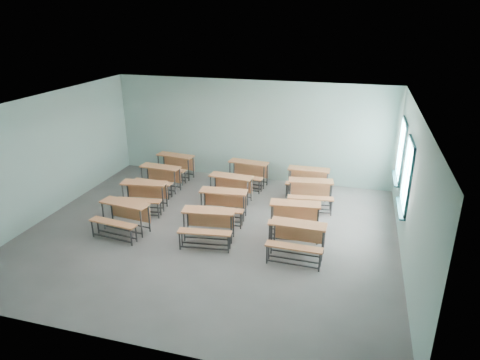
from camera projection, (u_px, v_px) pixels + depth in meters
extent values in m
cube|color=slate|center=(210.00, 233.00, 10.65)|extent=(9.00, 8.00, 0.02)
cube|color=silver|center=(206.00, 104.00, 9.48)|extent=(9.00, 8.00, 0.02)
cube|color=#97BDB3|center=(251.00, 130.00, 13.66)|extent=(9.00, 0.02, 3.20)
cube|color=#97BDB3|center=(119.00, 261.00, 6.47)|extent=(9.00, 0.02, 3.20)
cube|color=#97BDB3|center=(46.00, 156.00, 11.21)|extent=(0.02, 8.00, 3.20)
cube|color=#97BDB3|center=(412.00, 193.00, 8.93)|extent=(0.02, 8.00, 3.20)
cube|color=#1C484E|center=(398.00, 176.00, 11.69)|extent=(0.06, 1.20, 0.06)
cube|color=#1C484E|center=(405.00, 121.00, 11.13)|extent=(0.06, 1.20, 0.06)
cube|color=#1C484E|center=(403.00, 156.00, 10.90)|extent=(0.06, 0.06, 1.60)
cube|color=#1C484E|center=(400.00, 144.00, 11.92)|extent=(0.06, 0.06, 1.60)
cube|color=#1C484E|center=(401.00, 150.00, 11.41)|extent=(0.04, 0.04, 1.48)
cube|color=#1C484E|center=(401.00, 150.00, 11.41)|extent=(0.04, 1.08, 0.04)
cube|color=#1C484E|center=(396.00, 178.00, 11.72)|extent=(0.14, 1.28, 0.04)
cube|color=white|center=(402.00, 150.00, 11.41)|extent=(0.01, 1.08, 1.48)
cube|color=#1C484E|center=(403.00, 206.00, 9.90)|extent=(0.06, 1.20, 0.06)
cube|color=#1C484E|center=(412.00, 142.00, 9.34)|extent=(0.06, 1.20, 0.06)
cube|color=#1C484E|center=(410.00, 184.00, 9.11)|extent=(0.06, 0.06, 1.60)
cube|color=#1C484E|center=(405.00, 167.00, 10.13)|extent=(0.06, 0.06, 1.60)
cube|color=#1C484E|center=(407.00, 175.00, 9.62)|extent=(0.04, 0.04, 1.48)
cube|color=#1C484E|center=(407.00, 175.00, 9.62)|extent=(0.04, 1.08, 0.04)
cube|color=#1C484E|center=(400.00, 208.00, 9.93)|extent=(0.14, 1.28, 0.04)
cube|color=white|center=(409.00, 175.00, 9.61)|extent=(0.01, 1.08, 1.48)
cube|color=#CC7A49|center=(125.00, 203.00, 10.48)|extent=(1.28, 0.56, 0.04)
cube|color=#CC7A49|center=(130.00, 212.00, 10.76)|extent=(1.17, 0.16, 0.42)
cylinder|color=#383B3D|center=(103.00, 216.00, 10.69)|extent=(0.04, 0.04, 0.73)
cylinder|color=#383B3D|center=(141.00, 224.00, 10.28)|extent=(0.04, 0.04, 0.73)
cylinder|color=#383B3D|center=(112.00, 211.00, 10.97)|extent=(0.04, 0.04, 0.73)
cylinder|color=#383B3D|center=(149.00, 218.00, 10.56)|extent=(0.04, 0.04, 0.73)
cube|color=#383B3D|center=(123.00, 230.00, 10.58)|extent=(1.13, 0.17, 0.03)
cube|color=#383B3D|center=(131.00, 224.00, 10.86)|extent=(1.13, 0.17, 0.03)
cube|color=#CC7A49|center=(113.00, 223.00, 10.17)|extent=(1.26, 0.41, 0.04)
cylinder|color=#383B3D|center=(93.00, 229.00, 10.37)|extent=(0.04, 0.04, 0.43)
cylinder|color=#383B3D|center=(131.00, 238.00, 9.97)|extent=(0.04, 0.04, 0.43)
cylinder|color=#383B3D|center=(98.00, 225.00, 10.54)|extent=(0.04, 0.04, 0.43)
cylinder|color=#383B3D|center=(136.00, 234.00, 10.13)|extent=(0.04, 0.04, 0.43)
cube|color=#383B3D|center=(112.00, 238.00, 10.22)|extent=(1.13, 0.17, 0.03)
cube|color=#383B3D|center=(117.00, 234.00, 10.39)|extent=(1.13, 0.17, 0.03)
cube|color=#CC7A49|center=(209.00, 211.00, 10.08)|extent=(1.28, 0.58, 0.04)
cube|color=#CC7A49|center=(211.00, 219.00, 10.37)|extent=(1.16, 0.18, 0.42)
cylinder|color=#383B3D|center=(184.00, 227.00, 10.14)|extent=(0.04, 0.04, 0.73)
cylinder|color=#383B3D|center=(231.00, 230.00, 10.00)|extent=(0.04, 0.04, 0.73)
cylinder|color=#383B3D|center=(188.00, 221.00, 10.45)|extent=(0.04, 0.04, 0.73)
cylinder|color=#383B3D|center=(233.00, 224.00, 10.30)|extent=(0.04, 0.04, 0.73)
cube|color=#383B3D|center=(208.00, 238.00, 10.17)|extent=(1.13, 0.19, 0.03)
cube|color=#383B3D|center=(211.00, 232.00, 10.47)|extent=(1.13, 0.19, 0.03)
cube|color=#CC7A49|center=(204.00, 232.00, 9.74)|extent=(1.26, 0.42, 0.04)
cylinder|color=#383B3D|center=(180.00, 241.00, 9.80)|extent=(0.04, 0.04, 0.43)
cylinder|color=#383B3D|center=(228.00, 245.00, 9.66)|extent=(0.04, 0.04, 0.43)
cylinder|color=#383B3D|center=(182.00, 237.00, 9.98)|extent=(0.04, 0.04, 0.43)
cylinder|color=#383B3D|center=(230.00, 241.00, 9.84)|extent=(0.04, 0.04, 0.43)
cube|color=#383B3D|center=(204.00, 248.00, 9.78)|extent=(1.13, 0.19, 0.03)
cube|color=#383B3D|center=(206.00, 244.00, 9.96)|extent=(1.13, 0.19, 0.03)
cube|color=#CC7A49|center=(299.00, 224.00, 9.44)|extent=(1.24, 0.43, 0.04)
cube|color=#CC7A49|center=(299.00, 233.00, 9.73)|extent=(1.17, 0.04, 0.42)
cylinder|color=#383B3D|center=(271.00, 239.00, 9.59)|extent=(0.04, 0.04, 0.73)
cylinder|color=#383B3D|center=(322.00, 247.00, 9.28)|extent=(0.04, 0.04, 0.73)
cylinder|color=#383B3D|center=(275.00, 233.00, 9.88)|extent=(0.04, 0.04, 0.73)
cylinder|color=#383B3D|center=(324.00, 240.00, 9.58)|extent=(0.04, 0.04, 0.73)
cube|color=#383B3D|center=(296.00, 253.00, 9.53)|extent=(1.13, 0.05, 0.03)
cube|color=#383B3D|center=(298.00, 246.00, 9.82)|extent=(1.13, 0.05, 0.03)
cube|color=#CC7A49|center=(294.00, 247.00, 9.11)|extent=(1.24, 0.28, 0.04)
cylinder|color=#383B3D|center=(267.00, 255.00, 9.26)|extent=(0.04, 0.04, 0.43)
cylinder|color=#383B3D|center=(319.00, 263.00, 8.96)|extent=(0.04, 0.04, 0.43)
cylinder|color=#383B3D|center=(269.00, 250.00, 9.44)|extent=(0.04, 0.04, 0.43)
cylinder|color=#383B3D|center=(321.00, 258.00, 9.13)|extent=(0.04, 0.04, 0.43)
cube|color=#383B3D|center=(292.00, 264.00, 9.16)|extent=(1.13, 0.05, 0.03)
cube|color=#383B3D|center=(294.00, 259.00, 9.33)|extent=(1.13, 0.05, 0.03)
cube|color=#CC7A49|center=(144.00, 183.00, 11.73)|extent=(1.28, 0.57, 0.04)
cube|color=#CC7A49|center=(147.00, 191.00, 12.02)|extent=(1.17, 0.17, 0.42)
cylinder|color=#383B3D|center=(123.00, 197.00, 11.79)|extent=(0.04, 0.04, 0.73)
cylinder|color=#383B3D|center=(163.00, 199.00, 11.64)|extent=(0.04, 0.04, 0.73)
cylinder|color=#383B3D|center=(128.00, 192.00, 12.10)|extent=(0.04, 0.04, 0.73)
cylinder|color=#383B3D|center=(166.00, 195.00, 11.95)|extent=(0.04, 0.04, 0.73)
cube|color=#383B3D|center=(144.00, 207.00, 11.81)|extent=(1.13, 0.18, 0.03)
cube|color=#383B3D|center=(148.00, 202.00, 12.12)|extent=(1.13, 0.18, 0.03)
cube|color=#CC7A49|center=(138.00, 200.00, 11.39)|extent=(1.26, 0.42, 0.04)
cylinder|color=#383B3D|center=(118.00, 208.00, 11.46)|extent=(0.04, 0.04, 0.43)
cylinder|color=#383B3D|center=(158.00, 211.00, 11.31)|extent=(0.04, 0.04, 0.43)
cylinder|color=#383B3D|center=(121.00, 205.00, 11.64)|extent=(0.04, 0.04, 0.43)
cylinder|color=#383B3D|center=(161.00, 208.00, 11.49)|extent=(0.04, 0.04, 0.43)
cube|color=#383B3D|center=(138.00, 214.00, 11.43)|extent=(1.13, 0.18, 0.03)
cube|color=#383B3D|center=(141.00, 211.00, 11.61)|extent=(1.13, 0.18, 0.03)
cube|color=#CC7A49|center=(224.00, 191.00, 11.19)|extent=(1.27, 0.52, 0.04)
cube|color=#CC7A49|center=(225.00, 199.00, 11.48)|extent=(1.17, 0.13, 0.42)
cylinder|color=#383B3D|center=(201.00, 205.00, 11.27)|extent=(0.04, 0.04, 0.73)
cylinder|color=#383B3D|center=(244.00, 209.00, 11.08)|extent=(0.04, 0.04, 0.73)
cylinder|color=#383B3D|center=(205.00, 200.00, 11.58)|extent=(0.04, 0.04, 0.73)
cylinder|color=#383B3D|center=(246.00, 204.00, 11.38)|extent=(0.04, 0.04, 0.73)
cube|color=#383B3D|center=(223.00, 216.00, 11.27)|extent=(1.13, 0.13, 0.03)
cube|color=#383B3D|center=(225.00, 211.00, 11.57)|extent=(1.13, 0.13, 0.03)
cube|color=#CC7A49|center=(219.00, 210.00, 10.85)|extent=(1.25, 0.37, 0.04)
cylinder|color=#383B3D|center=(197.00, 218.00, 10.94)|extent=(0.04, 0.04, 0.43)
cylinder|color=#383B3D|center=(241.00, 221.00, 10.75)|extent=(0.04, 0.04, 0.43)
cylinder|color=#383B3D|center=(199.00, 214.00, 11.12)|extent=(0.04, 0.04, 0.43)
cylinder|color=#383B3D|center=(242.00, 218.00, 10.93)|extent=(0.04, 0.04, 0.43)
cube|color=#383B3D|center=(219.00, 224.00, 10.89)|extent=(1.13, 0.13, 0.03)
cube|color=#383B3D|center=(221.00, 221.00, 11.07)|extent=(1.13, 0.13, 0.03)
cube|color=#CC7A49|center=(295.00, 204.00, 10.45)|extent=(1.27, 0.54, 0.04)
cube|color=#CC7A49|center=(295.00, 212.00, 10.74)|extent=(1.17, 0.14, 0.42)
cylinder|color=#383B3D|center=(271.00, 219.00, 10.53)|extent=(0.04, 0.04, 0.73)
cylinder|color=#383B3D|center=(318.00, 223.00, 10.35)|extent=(0.04, 0.04, 0.73)
cylinder|color=#383B3D|center=(273.00, 213.00, 10.83)|extent=(0.04, 0.04, 0.73)
cylinder|color=#383B3D|center=(318.00, 217.00, 10.65)|extent=(0.04, 0.04, 0.73)
cube|color=#383B3D|center=(294.00, 230.00, 10.54)|extent=(1.13, 0.15, 0.03)
cube|color=#383B3D|center=(295.00, 224.00, 10.84)|extent=(1.13, 0.15, 0.03)
cube|color=#CC7A49|center=(294.00, 224.00, 10.11)|extent=(1.25, 0.38, 0.04)
cylinder|color=#383B3D|center=(269.00, 233.00, 10.19)|extent=(0.04, 0.04, 0.43)
cylinder|color=#383B3D|center=(317.00, 237.00, 10.01)|extent=(0.04, 0.04, 0.43)
cylinder|color=#383B3D|center=(270.00, 229.00, 10.37)|extent=(0.04, 0.04, 0.43)
cylinder|color=#383B3D|center=(317.00, 233.00, 10.19)|extent=(0.04, 0.04, 0.43)
cube|color=#383B3D|center=(293.00, 240.00, 10.15)|extent=(1.13, 0.15, 0.03)
cube|color=#383B3D|center=(293.00, 236.00, 10.33)|extent=(1.13, 0.15, 0.03)
cube|color=#CC7A49|center=(160.00, 167.00, 12.95)|extent=(1.26, 0.50, 0.04)
cube|color=#CC7A49|center=(164.00, 175.00, 13.23)|extent=(1.17, 0.11, 0.42)
cylinder|color=#383B3D|center=(142.00, 178.00, 13.13)|extent=(0.04, 0.04, 0.73)
cylinder|color=#383B3D|center=(175.00, 183.00, 12.77)|extent=(0.04, 0.04, 0.73)
cylinder|color=#383B3D|center=(148.00, 175.00, 13.42)|extent=(0.04, 0.04, 0.73)
cylinder|color=#383B3D|center=(180.00, 179.00, 13.06)|extent=(0.04, 0.04, 0.73)
cube|color=#383B3D|center=(159.00, 189.00, 13.04)|extent=(1.13, 0.11, 0.03)
cube|color=#383B3D|center=(164.00, 185.00, 13.33)|extent=(1.13, 0.11, 0.03)
cube|color=#CC7A49|center=(152.00, 182.00, 12.63)|extent=(1.25, 0.35, 0.04)
cylinder|color=#383B3D|center=(135.00, 188.00, 12.81)|extent=(0.04, 0.04, 0.43)
cylinder|color=#383B3D|center=(168.00, 193.00, 12.45)|extent=(0.04, 0.04, 0.43)
cylinder|color=#383B3D|center=(138.00, 186.00, 12.98)|extent=(0.04, 0.04, 0.43)
cylinder|color=#383B3D|center=(172.00, 190.00, 12.62)|extent=(0.04, 0.04, 0.43)
cube|color=#383B3D|center=(152.00, 194.00, 12.68)|extent=(1.13, 0.11, 0.03)
cube|color=#383B3D|center=(155.00, 192.00, 12.85)|extent=(1.13, 0.11, 0.03)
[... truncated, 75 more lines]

